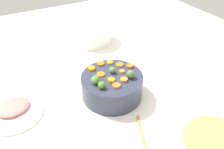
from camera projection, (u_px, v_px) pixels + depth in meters
tabletop at (102, 93)px, 1.06m from camera, size 2.40×2.40×0.02m
serving_bowl_carrots at (112, 86)px, 1.00m from camera, size 0.27×0.27×0.11m
stuffing_mound at (219, 142)px, 0.67m from camera, size 0.21×0.21×0.05m
carrot_slice_0 at (122, 71)px, 1.00m from camera, size 0.03×0.03×0.01m
carrot_slice_1 at (101, 64)px, 1.04m from camera, size 0.04×0.04×0.01m
carrot_slice_2 at (101, 74)px, 0.98m from camera, size 0.04×0.04×0.01m
carrot_slice_3 at (120, 65)px, 1.04m from camera, size 0.04×0.04×0.01m
carrot_slice_4 at (116, 85)px, 0.92m from camera, size 0.04×0.04×0.01m
carrot_slice_5 at (111, 80)px, 0.94m from camera, size 0.04×0.04×0.01m
carrot_slice_6 at (92, 69)px, 1.01m from camera, size 0.03×0.03×0.01m
carrot_slice_7 at (110, 62)px, 1.05m from camera, size 0.04×0.04×0.01m
carrot_slice_8 at (124, 80)px, 0.94m from camera, size 0.04×0.04×0.01m
carrot_slice_9 at (130, 66)px, 1.03m from camera, size 0.04×0.04×0.01m
brussels_sprout_0 at (131, 74)px, 0.95m from camera, size 0.04×0.04×0.04m
brussels_sprout_1 at (112, 70)px, 0.98m from camera, size 0.03×0.03×0.03m
brussels_sprout_2 at (102, 85)px, 0.90m from camera, size 0.03×0.03×0.03m
brussels_sprout_3 at (96, 80)px, 0.92m from camera, size 0.04×0.04×0.04m
casserole_dish at (91, 33)px, 1.42m from camera, size 0.26×0.26×0.11m
ham_plate at (15, 113)px, 0.94m from camera, size 0.24×0.24×0.01m
ham_slice_main at (13, 107)px, 0.94m from camera, size 0.15×0.14×0.02m
dish_towel at (151, 56)px, 1.30m from camera, size 0.16×0.15×0.01m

